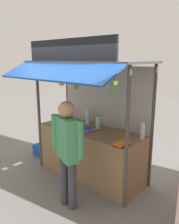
{
  "coord_description": "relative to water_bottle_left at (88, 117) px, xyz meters",
  "views": [
    {
      "loc": [
        2.73,
        -3.09,
        2.3
      ],
      "look_at": [
        0.0,
        0.0,
        1.32
      ],
      "focal_mm": 35.94,
      "sensor_mm": 36.0,
      "label": 1
    }
  ],
  "objects": [
    {
      "name": "stall_structure",
      "position": [
        0.28,
        -0.18,
        0.47
      ],
      "size": [
        2.35,
        1.56,
        2.61
      ],
      "color": "#4C4742",
      "rests_on": "ground"
    },
    {
      "name": "water_bottle_back_right",
      "position": [
        0.37,
        -0.11,
        -0.01
      ],
      "size": [
        0.08,
        0.08,
        0.28
      ],
      "color": "silver",
      "rests_on": "stall_counter"
    },
    {
      "name": "magazine_stack_back_left",
      "position": [
        1.2,
        -0.53,
        -0.12
      ],
      "size": [
        0.21,
        0.3,
        0.05
      ],
      "color": "red",
      "rests_on": "stall_counter"
    },
    {
      "name": "banana_bunch_inner_left",
      "position": [
        0.06,
        -0.74,
        0.8
      ],
      "size": [
        0.11,
        0.1,
        0.3
      ],
      "color": "#332D23"
    },
    {
      "name": "magazine_stack_far_right",
      "position": [
        -0.04,
        -0.43,
        -0.12
      ],
      "size": [
        0.27,
        0.31,
        0.04
      ],
      "color": "purple",
      "rests_on": "stall_counter"
    },
    {
      "name": "vendor_person",
      "position": [
        0.67,
        -1.2,
        -0.08
      ],
      "size": [
        0.65,
        0.37,
        1.71
      ],
      "rotation": [
        0.0,
        0.0,
        2.78
      ],
      "color": "#383842",
      "rests_on": "ground"
    },
    {
      "name": "water_bottle_left",
      "position": [
        0.0,
        0.0,
        0.0
      ],
      "size": [
        0.09,
        0.09,
        0.31
      ],
      "color": "silver",
      "rests_on": "stall_counter"
    },
    {
      "name": "banana_bunch_rightmost",
      "position": [
        -0.44,
        -0.74,
        0.85
      ],
      "size": [
        0.1,
        0.1,
        0.25
      ],
      "color": "#332D23"
    },
    {
      "name": "banana_bunch_inner_right",
      "position": [
        1.18,
        -0.74,
        0.81
      ],
      "size": [
        0.12,
        0.12,
        0.3
      ],
      "color": "#332D23"
    },
    {
      "name": "stall_counter",
      "position": [
        0.28,
        -0.26,
        -0.63
      ],
      "size": [
        2.15,
        0.76,
        0.97
      ],
      "primitive_type": "cube",
      "color": "olive",
      "rests_on": "ground"
    },
    {
      "name": "banana_bunch_leftmost",
      "position": [
        0.41,
        -0.74,
        0.78
      ],
      "size": [
        0.11,
        0.11,
        0.33
      ],
      "color": "#332D23"
    },
    {
      "name": "plastic_crate",
      "position": [
        -1.21,
        -0.26,
        -0.98
      ],
      "size": [
        0.39,
        0.39,
        0.27
      ],
      "primitive_type": "cube",
      "rotation": [
        0.0,
        0.0,
        -0.02
      ],
      "color": "#194CB2",
      "rests_on": "ground"
    },
    {
      "name": "water_bottle_mid_right",
      "position": [
        -0.47,
        -0.0,
        -0.04
      ],
      "size": [
        0.06,
        0.06,
        0.23
      ],
      "color": "silver",
      "rests_on": "stall_counter"
    },
    {
      "name": "magazine_stack_center",
      "position": [
        0.3,
        -0.3,
        -0.12
      ],
      "size": [
        0.23,
        0.29,
        0.05
      ],
      "color": "blue",
      "rests_on": "stall_counter"
    },
    {
      "name": "water_bottle_far_left",
      "position": [
        -0.57,
        -0.23,
        -0.01
      ],
      "size": [
        0.08,
        0.08,
        0.28
      ],
      "color": "silver",
      "rests_on": "stall_counter"
    },
    {
      "name": "water_bottle_front_right",
      "position": [
        1.28,
        -0.03,
        -0.01
      ],
      "size": [
        0.08,
        0.08,
        0.3
      ],
      "color": "silver",
      "rests_on": "stall_counter"
    },
    {
      "name": "ground_plane",
      "position": [
        0.28,
        -0.26,
        -1.11
      ],
      "size": [
        20.0,
        20.0,
        0.0
      ],
      "primitive_type": "plane",
      "color": "slate"
    }
  ]
}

